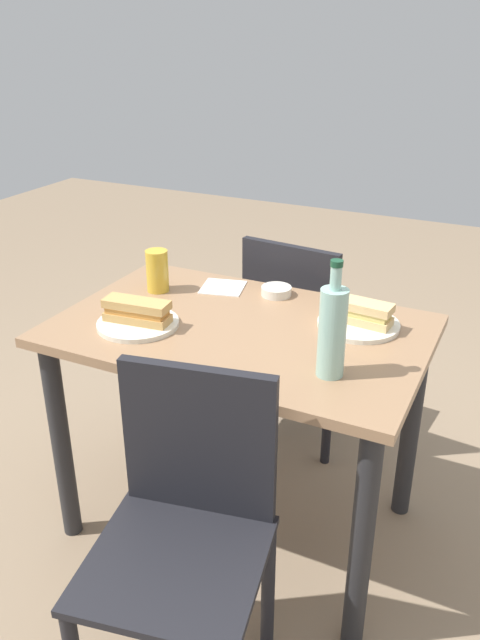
{
  "coord_description": "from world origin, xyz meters",
  "views": [
    {
      "loc": [
        0.75,
        -1.54,
        1.57
      ],
      "look_at": [
        0.0,
        0.0,
        0.77
      ],
      "focal_mm": 35.83,
      "sensor_mm": 36.0,
      "label": 1
    }
  ],
  "objects_px": {
    "baguette_sandwich_far": "(359,312)",
    "knife_near": "(143,312)",
    "chair_far": "(300,329)",
    "knife_far": "(362,313)",
    "plate_far": "(358,324)",
    "dining_table": "(240,364)",
    "baguette_sandwich_near": "(137,311)",
    "water_bottle": "(332,330)",
    "plate_near": "(138,324)",
    "olive_bowl": "(276,291)",
    "chair_near": "(187,523)",
    "beer_glass": "(157,271)"
  },
  "relations": [
    {
      "from": "dining_table",
      "to": "plate_far",
      "type": "bearing_deg",
      "value": 25.2
    },
    {
      "from": "knife_near",
      "to": "baguette_sandwich_far",
      "type": "distance_m",
      "value": 0.65
    },
    {
      "from": "plate_far",
      "to": "beer_glass",
      "type": "distance_m",
      "value": 0.69
    },
    {
      "from": "chair_far",
      "to": "knife_far",
      "type": "relative_size",
      "value": 4.95
    },
    {
      "from": "dining_table",
      "to": "knife_near",
      "type": "relative_size",
      "value": 6.08
    },
    {
      "from": "chair_far",
      "to": "chair_near",
      "type": "distance_m",
      "value": 1.11
    },
    {
      "from": "baguette_sandwich_far",
      "to": "water_bottle",
      "type": "distance_m",
      "value": 0.32
    },
    {
      "from": "baguette_sandwich_near",
      "to": "olive_bowl",
      "type": "relative_size",
      "value": 2.05
    },
    {
      "from": "dining_table",
      "to": "knife_far",
      "type": "xyz_separation_m",
      "value": [
        0.31,
        0.21,
        0.15
      ]
    },
    {
      "from": "beer_glass",
      "to": "olive_bowl",
      "type": "height_order",
      "value": "beer_glass"
    },
    {
      "from": "chair_far",
      "to": "knife_far",
      "type": "xyz_separation_m",
      "value": [
        0.32,
        -0.34,
        0.27
      ]
    },
    {
      "from": "dining_table",
      "to": "baguette_sandwich_near",
      "type": "bearing_deg",
      "value": -154.53
    },
    {
      "from": "knife_near",
      "to": "olive_bowl",
      "type": "distance_m",
      "value": 0.45
    },
    {
      "from": "knife_near",
      "to": "baguette_sandwich_far",
      "type": "height_order",
      "value": "baguette_sandwich_far"
    },
    {
      "from": "baguette_sandwich_near",
      "to": "beer_glass",
      "type": "bearing_deg",
      "value": 109.89
    },
    {
      "from": "knife_near",
      "to": "baguette_sandwich_near",
      "type": "bearing_deg",
      "value": -72.57
    },
    {
      "from": "plate_far",
      "to": "baguette_sandwich_far",
      "type": "distance_m",
      "value": 0.04
    },
    {
      "from": "chair_near",
      "to": "beer_glass",
      "type": "bearing_deg",
      "value": 126.06
    },
    {
      "from": "plate_near",
      "to": "water_bottle",
      "type": "distance_m",
      "value": 0.62
    },
    {
      "from": "knife_near",
      "to": "baguette_sandwich_far",
      "type": "relative_size",
      "value": 0.91
    },
    {
      "from": "dining_table",
      "to": "chair_far",
      "type": "xyz_separation_m",
      "value": [
        -0.01,
        0.55,
        -0.12
      ]
    },
    {
      "from": "dining_table",
      "to": "beer_glass",
      "type": "bearing_deg",
      "value": 160.54
    },
    {
      "from": "olive_bowl",
      "to": "chair_near",
      "type": "bearing_deg",
      "value": -81.56
    },
    {
      "from": "baguette_sandwich_near",
      "to": "water_bottle",
      "type": "height_order",
      "value": "water_bottle"
    },
    {
      "from": "chair_far",
      "to": "dining_table",
      "type": "bearing_deg",
      "value": -89.05
    },
    {
      "from": "plate_near",
      "to": "baguette_sandwich_far",
      "type": "distance_m",
      "value": 0.66
    },
    {
      "from": "knife_near",
      "to": "beer_glass",
      "type": "distance_m",
      "value": 0.23
    },
    {
      "from": "baguette_sandwich_far",
      "to": "plate_near",
      "type": "bearing_deg",
      "value": -154.68
    },
    {
      "from": "chair_near",
      "to": "knife_far",
      "type": "xyz_separation_m",
      "value": [
        0.19,
        0.76,
        0.27
      ]
    },
    {
      "from": "knife_far",
      "to": "plate_far",
      "type": "bearing_deg",
      "value": -84.62
    },
    {
      "from": "baguette_sandwich_far",
      "to": "knife_near",
      "type": "bearing_deg",
      "value": -159.72
    },
    {
      "from": "knife_far",
      "to": "olive_bowl",
      "type": "xyz_separation_m",
      "value": [
        -0.31,
        0.06,
        -0.0
      ]
    },
    {
      "from": "baguette_sandwich_near",
      "to": "baguette_sandwich_far",
      "type": "xyz_separation_m",
      "value": [
        0.59,
        0.28,
        0.0
      ]
    },
    {
      "from": "olive_bowl",
      "to": "plate_near",
      "type": "bearing_deg",
      "value": -125.24
    },
    {
      "from": "chair_far",
      "to": "knife_near",
      "type": "relative_size",
      "value": 4.77
    },
    {
      "from": "plate_near",
      "to": "olive_bowl",
      "type": "distance_m",
      "value": 0.49
    },
    {
      "from": "knife_near",
      "to": "water_bottle",
      "type": "xyz_separation_m",
      "value": [
        0.62,
        -0.08,
        0.11
      ]
    },
    {
      "from": "plate_far",
      "to": "olive_bowl",
      "type": "xyz_separation_m",
      "value": [
        -0.31,
        0.12,
        0.01
      ]
    },
    {
      "from": "knife_near",
      "to": "baguette_sandwich_far",
      "type": "bearing_deg",
      "value": 20.28
    },
    {
      "from": "chair_near",
      "to": "baguette_sandwich_far",
      "type": "xyz_separation_m",
      "value": [
        0.19,
        0.7,
        0.3
      ]
    },
    {
      "from": "plate_near",
      "to": "knife_far",
      "type": "bearing_deg",
      "value": 29.98
    },
    {
      "from": "knife_near",
      "to": "plate_far",
      "type": "relative_size",
      "value": 0.74
    },
    {
      "from": "chair_near",
      "to": "plate_near",
      "type": "height_order",
      "value": "chair_near"
    },
    {
      "from": "chair_near",
      "to": "baguette_sandwich_near",
      "type": "height_order",
      "value": "chair_near"
    },
    {
      "from": "plate_far",
      "to": "chair_near",
      "type": "bearing_deg",
      "value": -105.33
    },
    {
      "from": "plate_near",
      "to": "olive_bowl",
      "type": "bearing_deg",
      "value": 54.76
    },
    {
      "from": "knife_near",
      "to": "chair_far",
      "type": "bearing_deg",
      "value": 65.65
    },
    {
      "from": "chair_near",
      "to": "beer_glass",
      "type": "relative_size",
      "value": 6.09
    },
    {
      "from": "chair_near",
      "to": "plate_near",
      "type": "bearing_deg",
      "value": 133.72
    },
    {
      "from": "plate_far",
      "to": "plate_near",
      "type": "bearing_deg",
      "value": -154.68
    }
  ]
}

